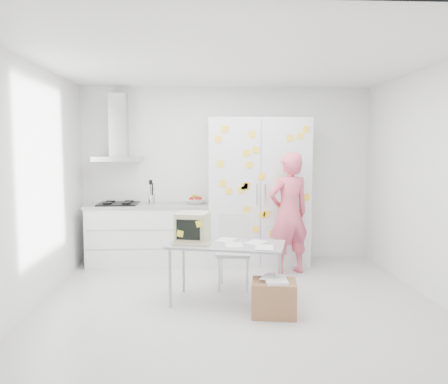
{
  "coord_description": "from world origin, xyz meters",
  "views": [
    {
      "loc": [
        -0.4,
        -4.87,
        1.75
      ],
      "look_at": [
        -0.11,
        0.77,
        1.19
      ],
      "focal_mm": 35.0,
      "sensor_mm": 36.0,
      "label": 1
    }
  ],
  "objects_px": {
    "person": "(289,213)",
    "desk": "(205,235)",
    "cardboard_box": "(274,297)",
    "chair": "(234,246)"
  },
  "relations": [
    {
      "from": "desk",
      "to": "cardboard_box",
      "type": "xyz_separation_m",
      "value": [
        0.72,
        -0.49,
        -0.58
      ]
    },
    {
      "from": "cardboard_box",
      "to": "desk",
      "type": "bearing_deg",
      "value": 145.91
    },
    {
      "from": "person",
      "to": "cardboard_box",
      "type": "distance_m",
      "value": 1.74
    },
    {
      "from": "person",
      "to": "cardboard_box",
      "type": "relative_size",
      "value": 3.34
    },
    {
      "from": "person",
      "to": "desk",
      "type": "distance_m",
      "value": 1.58
    },
    {
      "from": "person",
      "to": "desk",
      "type": "height_order",
      "value": "person"
    },
    {
      "from": "person",
      "to": "cardboard_box",
      "type": "bearing_deg",
      "value": 53.21
    },
    {
      "from": "person",
      "to": "desk",
      "type": "bearing_deg",
      "value": 21.48
    },
    {
      "from": "desk",
      "to": "cardboard_box",
      "type": "bearing_deg",
      "value": -20.19
    },
    {
      "from": "chair",
      "to": "cardboard_box",
      "type": "height_order",
      "value": "chair"
    }
  ]
}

